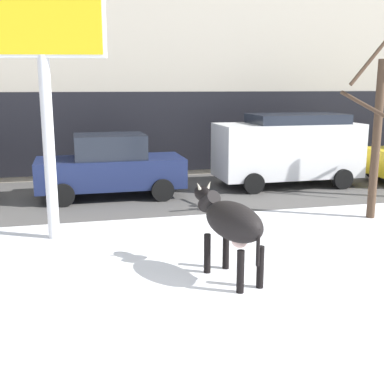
{
  "coord_description": "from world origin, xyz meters",
  "views": [
    {
      "loc": [
        -2.06,
        -5.5,
        3.19
      ],
      "look_at": [
        0.21,
        3.79,
        1.1
      ],
      "focal_mm": 45.4,
      "sensor_mm": 36.0,
      "label": 1
    }
  ],
  "objects_px": {
    "car_navy_sedan": "(111,166)",
    "pedestrian_far_left": "(226,149)",
    "cow_black": "(231,222)",
    "pedestrian_near_billboard": "(175,151)",
    "billboard": "(41,28)",
    "bare_tree_left_lot": "(378,126)",
    "pedestrian_by_cars": "(356,145)",
    "car_white_van": "(288,148)"
  },
  "relations": [
    {
      "from": "car_navy_sedan",
      "to": "pedestrian_far_left",
      "type": "distance_m",
      "value": 5.54
    },
    {
      "from": "cow_black",
      "to": "car_navy_sedan",
      "type": "xyz_separation_m",
      "value": [
        -1.46,
        6.73,
        -0.09
      ]
    },
    {
      "from": "pedestrian_near_billboard",
      "to": "pedestrian_far_left",
      "type": "distance_m",
      "value": 1.98
    },
    {
      "from": "billboard",
      "to": "bare_tree_left_lot",
      "type": "distance_m",
      "value": 7.85
    },
    {
      "from": "pedestrian_near_billboard",
      "to": "bare_tree_left_lot",
      "type": "bearing_deg",
      "value": -63.52
    },
    {
      "from": "pedestrian_by_cars",
      "to": "car_white_van",
      "type": "bearing_deg",
      "value": -146.47
    },
    {
      "from": "car_white_van",
      "to": "pedestrian_near_billboard",
      "type": "height_order",
      "value": "car_white_van"
    },
    {
      "from": "cow_black",
      "to": "pedestrian_by_cars",
      "type": "xyz_separation_m",
      "value": [
        8.51,
        9.9,
        -0.11
      ]
    },
    {
      "from": "car_navy_sedan",
      "to": "car_white_van",
      "type": "bearing_deg",
      "value": 3.61
    },
    {
      "from": "car_navy_sedan",
      "to": "bare_tree_left_lot",
      "type": "relative_size",
      "value": 0.94
    },
    {
      "from": "billboard",
      "to": "pedestrian_far_left",
      "type": "distance_m",
      "value": 9.76
    },
    {
      "from": "pedestrian_near_billboard",
      "to": "pedestrian_by_cars",
      "type": "xyz_separation_m",
      "value": [
        7.4,
        0.0,
        0.0
      ]
    },
    {
      "from": "car_white_van",
      "to": "pedestrian_by_cars",
      "type": "bearing_deg",
      "value": 33.53
    },
    {
      "from": "pedestrian_by_cars",
      "to": "bare_tree_left_lot",
      "type": "bearing_deg",
      "value": -119.06
    },
    {
      "from": "cow_black",
      "to": "billboard",
      "type": "bearing_deg",
      "value": 134.23
    },
    {
      "from": "car_navy_sedan",
      "to": "pedestrian_far_left",
      "type": "relative_size",
      "value": 2.43
    },
    {
      "from": "pedestrian_far_left",
      "to": "bare_tree_left_lot",
      "type": "relative_size",
      "value": 0.39
    },
    {
      "from": "cow_black",
      "to": "bare_tree_left_lot",
      "type": "relative_size",
      "value": 0.43
    },
    {
      "from": "billboard",
      "to": "car_navy_sedan",
      "type": "height_order",
      "value": "billboard"
    },
    {
      "from": "cow_black",
      "to": "pedestrian_near_billboard",
      "type": "xyz_separation_m",
      "value": [
        1.11,
        9.9,
        -0.11
      ]
    },
    {
      "from": "pedestrian_far_left",
      "to": "pedestrian_near_billboard",
      "type": "bearing_deg",
      "value": 180.0
    },
    {
      "from": "pedestrian_far_left",
      "to": "bare_tree_left_lot",
      "type": "height_order",
      "value": "bare_tree_left_lot"
    },
    {
      "from": "cow_black",
      "to": "car_navy_sedan",
      "type": "height_order",
      "value": "car_navy_sedan"
    },
    {
      "from": "billboard",
      "to": "pedestrian_near_billboard",
      "type": "height_order",
      "value": "billboard"
    },
    {
      "from": "billboard",
      "to": "bare_tree_left_lot",
      "type": "xyz_separation_m",
      "value": [
        7.58,
        -0.18,
        -2.05
      ]
    },
    {
      "from": "car_white_van",
      "to": "pedestrian_far_left",
      "type": "relative_size",
      "value": 2.66
    },
    {
      "from": "billboard",
      "to": "pedestrian_by_cars",
      "type": "bearing_deg",
      "value": 30.81
    },
    {
      "from": "billboard",
      "to": "pedestrian_near_billboard",
      "type": "xyz_separation_m",
      "value": [
        4.08,
        6.85,
        -3.43
      ]
    },
    {
      "from": "car_white_van",
      "to": "bare_tree_left_lot",
      "type": "xyz_separation_m",
      "value": [
        0.34,
        -4.22,
        1.02
      ]
    },
    {
      "from": "cow_black",
      "to": "car_navy_sedan",
      "type": "distance_m",
      "value": 6.88
    },
    {
      "from": "car_navy_sedan",
      "to": "pedestrian_far_left",
      "type": "xyz_separation_m",
      "value": [
        4.54,
        3.17,
        -0.03
      ]
    },
    {
      "from": "pedestrian_by_cars",
      "to": "bare_tree_left_lot",
      "type": "xyz_separation_m",
      "value": [
        -3.9,
        -7.03,
        1.38
      ]
    },
    {
      "from": "billboard",
      "to": "pedestrian_far_left",
      "type": "height_order",
      "value": "billboard"
    },
    {
      "from": "pedestrian_near_billboard",
      "to": "pedestrian_by_cars",
      "type": "distance_m",
      "value": 7.4
    },
    {
      "from": "pedestrian_by_cars",
      "to": "pedestrian_far_left",
      "type": "height_order",
      "value": "same"
    },
    {
      "from": "cow_black",
      "to": "pedestrian_by_cars",
      "type": "height_order",
      "value": "pedestrian_by_cars"
    },
    {
      "from": "car_navy_sedan",
      "to": "bare_tree_left_lot",
      "type": "distance_m",
      "value": 7.31
    },
    {
      "from": "billboard",
      "to": "pedestrian_by_cars",
      "type": "xyz_separation_m",
      "value": [
        11.48,
        6.85,
        -3.43
      ]
    },
    {
      "from": "pedestrian_near_billboard",
      "to": "bare_tree_left_lot",
      "type": "height_order",
      "value": "bare_tree_left_lot"
    },
    {
      "from": "cow_black",
      "to": "bare_tree_left_lot",
      "type": "xyz_separation_m",
      "value": [
        4.61,
        2.87,
        1.27
      ]
    },
    {
      "from": "car_white_van",
      "to": "pedestrian_far_left",
      "type": "height_order",
      "value": "car_white_van"
    },
    {
      "from": "cow_black",
      "to": "pedestrian_by_cars",
      "type": "relative_size",
      "value": 1.12
    }
  ]
}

